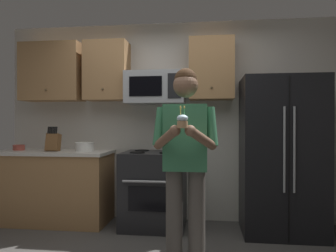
{
  "coord_description": "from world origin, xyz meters",
  "views": [
    {
      "loc": [
        0.51,
        -2.53,
        1.28
      ],
      "look_at": [
        0.16,
        0.3,
        1.25
      ],
      "focal_mm": 34.37,
      "sensor_mm": 36.0,
      "label": 1
    }
  ],
  "objects_px": {
    "refrigerator": "(281,156)",
    "bowl_large_white": "(85,146)",
    "microwave": "(156,88)",
    "cupcake": "(182,121)",
    "knife_block": "(53,142)",
    "person": "(185,155)",
    "oven_range": "(154,189)",
    "bowl_small_colored": "(19,147)"
  },
  "relations": [
    {
      "from": "microwave",
      "to": "refrigerator",
      "type": "distance_m",
      "value": 1.72
    },
    {
      "from": "refrigerator",
      "to": "bowl_small_colored",
      "type": "relative_size",
      "value": 11.85
    },
    {
      "from": "microwave",
      "to": "cupcake",
      "type": "relative_size",
      "value": 4.26
    },
    {
      "from": "microwave",
      "to": "oven_range",
      "type": "bearing_deg",
      "value": -90.02
    },
    {
      "from": "oven_range",
      "to": "bowl_large_white",
      "type": "relative_size",
      "value": 3.9
    },
    {
      "from": "knife_block",
      "to": "cupcake",
      "type": "height_order",
      "value": "cupcake"
    },
    {
      "from": "oven_range",
      "to": "person",
      "type": "distance_m",
      "value": 1.28
    },
    {
      "from": "knife_block",
      "to": "cupcake",
      "type": "xyz_separation_m",
      "value": [
        1.75,
        -1.36,
        0.26
      ]
    },
    {
      "from": "refrigerator",
      "to": "bowl_large_white",
      "type": "xyz_separation_m",
      "value": [
        -2.41,
        0.08,
        0.08
      ]
    },
    {
      "from": "oven_range",
      "to": "person",
      "type": "xyz_separation_m",
      "value": [
        0.46,
        -1.07,
        0.53
      ]
    },
    {
      "from": "bowl_small_colored",
      "to": "cupcake",
      "type": "relative_size",
      "value": 0.87
    },
    {
      "from": "oven_range",
      "to": "microwave",
      "type": "height_order",
      "value": "microwave"
    },
    {
      "from": "bowl_small_colored",
      "to": "cupcake",
      "type": "height_order",
      "value": "cupcake"
    },
    {
      "from": "bowl_large_white",
      "to": "cupcake",
      "type": "distance_m",
      "value": 2.0
    },
    {
      "from": "knife_block",
      "to": "bowl_large_white",
      "type": "distance_m",
      "value": 0.4
    },
    {
      "from": "refrigerator",
      "to": "knife_block",
      "type": "height_order",
      "value": "refrigerator"
    },
    {
      "from": "knife_block",
      "to": "bowl_small_colored",
      "type": "height_order",
      "value": "knife_block"
    },
    {
      "from": "knife_block",
      "to": "cupcake",
      "type": "bearing_deg",
      "value": -37.88
    },
    {
      "from": "refrigerator",
      "to": "cupcake",
      "type": "height_order",
      "value": "refrigerator"
    },
    {
      "from": "oven_range",
      "to": "bowl_small_colored",
      "type": "bearing_deg",
      "value": 178.72
    },
    {
      "from": "oven_range",
      "to": "cupcake",
      "type": "bearing_deg",
      "value": -71.68
    },
    {
      "from": "knife_block",
      "to": "cupcake",
      "type": "relative_size",
      "value": 1.84
    },
    {
      "from": "refrigerator",
      "to": "bowl_large_white",
      "type": "height_order",
      "value": "refrigerator"
    },
    {
      "from": "knife_block",
      "to": "bowl_small_colored",
      "type": "relative_size",
      "value": 2.11
    },
    {
      "from": "knife_block",
      "to": "person",
      "type": "height_order",
      "value": "person"
    },
    {
      "from": "cupcake",
      "to": "oven_range",
      "type": "bearing_deg",
      "value": 108.32
    },
    {
      "from": "oven_range",
      "to": "bowl_small_colored",
      "type": "distance_m",
      "value": 1.87
    },
    {
      "from": "oven_range",
      "to": "bowl_small_colored",
      "type": "relative_size",
      "value": 6.13
    },
    {
      "from": "cupcake",
      "to": "person",
      "type": "bearing_deg",
      "value": 90.0
    },
    {
      "from": "refrigerator",
      "to": "cupcake",
      "type": "distance_m",
      "value": 1.75
    },
    {
      "from": "refrigerator",
      "to": "person",
      "type": "distance_m",
      "value": 1.46
    },
    {
      "from": "oven_range",
      "to": "refrigerator",
      "type": "height_order",
      "value": "refrigerator"
    },
    {
      "from": "oven_range",
      "to": "refrigerator",
      "type": "xyz_separation_m",
      "value": [
        1.5,
        -0.04,
        0.44
      ]
    },
    {
      "from": "knife_block",
      "to": "person",
      "type": "xyz_separation_m",
      "value": [
        1.75,
        -1.04,
        -0.04
      ]
    },
    {
      "from": "microwave",
      "to": "bowl_small_colored",
      "type": "relative_size",
      "value": 4.87
    },
    {
      "from": "microwave",
      "to": "bowl_small_colored",
      "type": "distance_m",
      "value": 1.96
    },
    {
      "from": "microwave",
      "to": "cupcake",
      "type": "height_order",
      "value": "microwave"
    },
    {
      "from": "oven_range",
      "to": "knife_block",
      "type": "bearing_deg",
      "value": -178.68
    },
    {
      "from": "oven_range",
      "to": "bowl_small_colored",
      "type": "xyz_separation_m",
      "value": [
        -1.8,
        0.04,
        0.5
      ]
    },
    {
      "from": "refrigerator",
      "to": "knife_block",
      "type": "relative_size",
      "value": 5.63
    },
    {
      "from": "knife_block",
      "to": "person",
      "type": "bearing_deg",
      "value": -30.56
    },
    {
      "from": "microwave",
      "to": "refrigerator",
      "type": "height_order",
      "value": "microwave"
    }
  ]
}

